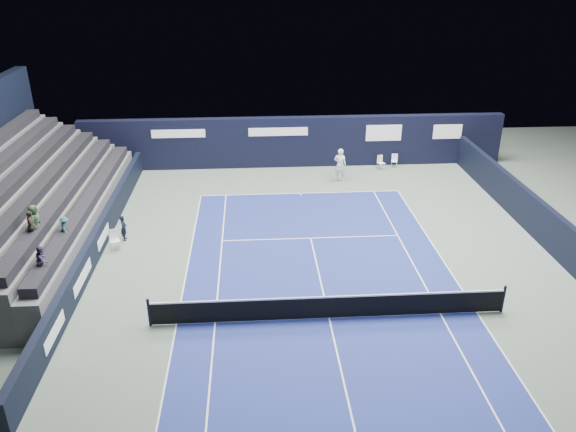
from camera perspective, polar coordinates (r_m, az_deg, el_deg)
name	(u,v)px	position (r m, az deg, el deg)	size (l,w,h in m)	color
ground	(322,289)	(22.38, 3.51, -7.39)	(48.00, 48.00, 0.00)	#56675B
court_surface	(329,318)	(20.72, 4.20, -10.31)	(10.97, 23.77, 0.01)	navy
enclosure_wall_right	(537,218)	(28.49, 23.95, -0.19)	(0.30, 22.00, 1.80)	black
folding_chair_back_a	(380,160)	(35.13, 9.36, 5.65)	(0.49, 0.51, 0.87)	silver
folding_chair_back_b	(394,160)	(35.69, 10.76, 5.65)	(0.44, 0.44, 0.82)	white
line_judge_chair	(114,238)	(26.16, -17.24, -2.17)	(0.53, 0.52, 0.94)	silver
line_judge	(124,228)	(26.86, -16.35, -1.15)	(0.44, 0.29, 1.21)	black
court_markings	(329,318)	(20.72, 4.20, -10.30)	(11.03, 23.83, 0.00)	white
tennis_net	(330,306)	(20.44, 4.24, -9.15)	(12.90, 0.10, 1.10)	black
back_sponsor_wall	(294,142)	(34.94, 0.64, 7.55)	(26.00, 0.63, 3.10)	black
side_barrier_left	(99,237)	(26.31, -18.60, -2.05)	(0.33, 22.00, 1.20)	black
spectator_stand	(15,202)	(27.87, -26.02, 1.25)	(6.00, 18.00, 6.40)	#525254
tennis_player	(340,165)	(32.79, 5.31, 5.21)	(0.83, 0.96, 1.95)	white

